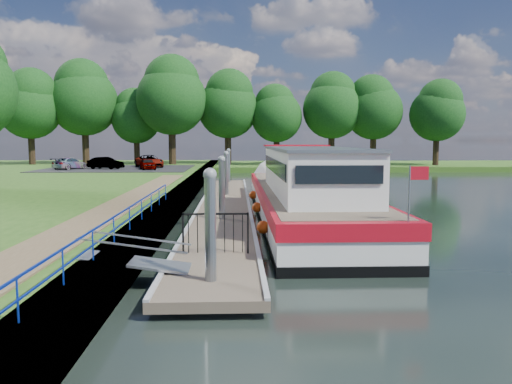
{
  "coord_description": "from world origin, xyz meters",
  "views": [
    {
      "loc": [
        0.58,
        -11.5,
        3.55
      ],
      "look_at": [
        1.41,
        9.23,
        1.4
      ],
      "focal_mm": 35.0,
      "sensor_mm": 36.0,
      "label": 1
    }
  ],
  "objects_px": {
    "barge": "(301,194)",
    "car_b": "(106,163)",
    "car_c": "(70,163)",
    "car_d": "(149,161)",
    "car_a": "(148,164)",
    "pontoon": "(225,209)"
  },
  "relations": [
    {
      "from": "pontoon",
      "to": "car_c",
      "type": "distance_m",
      "value": 28.16
    },
    {
      "from": "car_b",
      "to": "car_a",
      "type": "bearing_deg",
      "value": -77.95
    },
    {
      "from": "pontoon",
      "to": "car_d",
      "type": "height_order",
      "value": "car_d"
    },
    {
      "from": "pontoon",
      "to": "barge",
      "type": "bearing_deg",
      "value": -24.03
    },
    {
      "from": "car_a",
      "to": "car_b",
      "type": "distance_m",
      "value": 4.15
    },
    {
      "from": "car_a",
      "to": "car_b",
      "type": "height_order",
      "value": "car_b"
    },
    {
      "from": "car_b",
      "to": "car_c",
      "type": "bearing_deg",
      "value": 110.74
    },
    {
      "from": "barge",
      "to": "car_d",
      "type": "relative_size",
      "value": 4.72
    },
    {
      "from": "barge",
      "to": "car_d",
      "type": "distance_m",
      "value": 30.67
    },
    {
      "from": "barge",
      "to": "car_d",
      "type": "bearing_deg",
      "value": 112.76
    },
    {
      "from": "barge",
      "to": "car_a",
      "type": "bearing_deg",
      "value": 114.88
    },
    {
      "from": "car_c",
      "to": "car_d",
      "type": "relative_size",
      "value": 0.85
    },
    {
      "from": "car_d",
      "to": "car_c",
      "type": "bearing_deg",
      "value": 179.14
    },
    {
      "from": "car_a",
      "to": "barge",
      "type": "bearing_deg",
      "value": -82.83
    },
    {
      "from": "barge",
      "to": "car_b",
      "type": "height_order",
      "value": "barge"
    },
    {
      "from": "car_c",
      "to": "car_a",
      "type": "bearing_deg",
      "value": -164.07
    },
    {
      "from": "car_a",
      "to": "car_d",
      "type": "xyz_separation_m",
      "value": [
        -0.48,
        3.73,
        0.09
      ]
    },
    {
      "from": "pontoon",
      "to": "car_b",
      "type": "bearing_deg",
      "value": 116.73
    },
    {
      "from": "car_d",
      "to": "pontoon",
      "type": "bearing_deg",
      "value": -97.14
    },
    {
      "from": "pontoon",
      "to": "car_c",
      "type": "xyz_separation_m",
      "value": [
        -15.26,
        23.63,
        1.2
      ]
    },
    {
      "from": "car_a",
      "to": "car_c",
      "type": "distance_m",
      "value": 7.51
    },
    {
      "from": "car_a",
      "to": "car_c",
      "type": "xyz_separation_m",
      "value": [
        -7.48,
        0.69,
        0.02
      ]
    }
  ]
}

